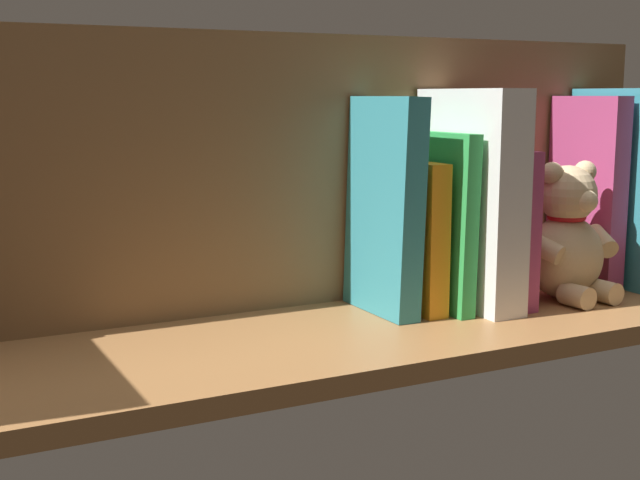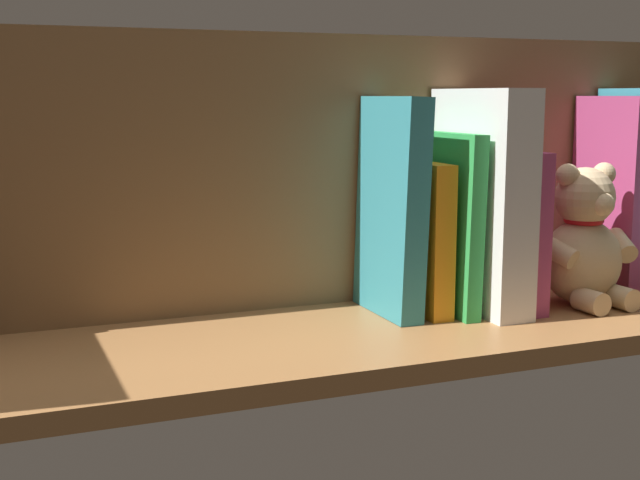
# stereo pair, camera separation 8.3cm
# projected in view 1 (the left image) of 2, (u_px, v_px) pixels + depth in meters

# --- Properties ---
(ground_plane) EXTENTS (1.11, 0.29, 0.02)m
(ground_plane) POSITION_uv_depth(u_px,v_px,m) (320.00, 341.00, 0.95)
(ground_plane) COLOR #9E6B3D
(shelf_back_panel) EXTENTS (1.11, 0.02, 0.33)m
(shelf_back_panel) POSITION_uv_depth(u_px,v_px,m) (273.00, 173.00, 1.03)
(shelf_back_panel) COLOR brown
(shelf_back_panel) RESTS_ON ground_plane
(book_0) EXTENTS (0.03, 0.15, 0.27)m
(book_0) POSITION_uv_depth(u_px,v_px,m) (615.00, 188.00, 1.17)
(book_0) COLOR teal
(book_0) RESTS_ON ground_plane
(book_1) EXTENTS (0.03, 0.12, 0.26)m
(book_1) POSITION_uv_depth(u_px,v_px,m) (586.00, 192.00, 1.17)
(book_1) COLOR #B23F72
(book_1) RESTS_ON ground_plane
(teddy_bear) EXTENTS (0.14, 0.12, 0.18)m
(teddy_bear) POSITION_uv_depth(u_px,v_px,m) (567.00, 239.00, 1.10)
(teddy_bear) COLOR #D1B284
(teddy_bear) RESTS_ON ground_plane
(book_2) EXTENTS (0.02, 0.16, 0.19)m
(book_2) POSITION_uv_depth(u_px,v_px,m) (493.00, 225.00, 1.08)
(book_2) COLOR #B23F72
(book_2) RESTS_ON ground_plane
(dictionary_thick_white) EXTENTS (0.05, 0.17, 0.27)m
(dictionary_thick_white) POSITION_uv_depth(u_px,v_px,m) (470.00, 199.00, 1.05)
(dictionary_thick_white) COLOR white
(dictionary_thick_white) RESTS_ON ground_plane
(book_3) EXTENTS (0.02, 0.15, 0.21)m
(book_3) POSITION_uv_depth(u_px,v_px,m) (436.00, 221.00, 1.05)
(book_3) COLOR green
(book_3) RESTS_ON ground_plane
(book_4) EXTENTS (0.03, 0.13, 0.18)m
(book_4) POSITION_uv_depth(u_px,v_px,m) (410.00, 235.00, 1.04)
(book_4) COLOR orange
(book_4) RESTS_ON ground_plane
(book_5) EXTENTS (0.04, 0.13, 0.26)m
(book_5) POSITION_uv_depth(u_px,v_px,m) (384.00, 206.00, 1.02)
(book_5) COLOR teal
(book_5) RESTS_ON ground_plane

